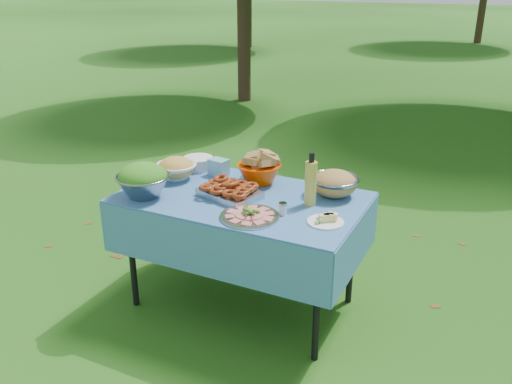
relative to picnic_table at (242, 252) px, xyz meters
The scene contains 14 objects.
ground 0.38m from the picnic_table, ahead, with size 80.00×80.00×0.00m, color #13370A.
picnic_table is the anchor object (origin of this frame).
salad_bowl 0.77m from the picnic_table, 154.08° to the right, with size 0.32×0.32×0.21m, color gray, non-canonical shape.
pasta_bowl_white 0.70m from the picnic_table, behind, with size 0.26×0.26×0.15m, color white, non-canonical shape.
plate_stack 0.73m from the picnic_table, 147.80° to the left, with size 0.21×0.21×0.08m, color white.
wipes_box 0.60m from the picnic_table, 139.30° to the left, with size 0.12×0.09×0.11m, color #7DB8CA.
sanitizer_bottle 0.61m from the picnic_table, 105.70° to the left, with size 0.06×0.06×0.16m, color #F798C0.
bread_bowl 0.54m from the picnic_table, 91.32° to the left, with size 0.29×0.29×0.19m, color #E94100, non-canonical shape.
pasta_bowl_steel 0.73m from the picnic_table, 28.19° to the left, with size 0.30×0.30×0.16m, color gray, non-canonical shape.
fried_tray 0.43m from the picnic_table, 148.28° to the right, with size 0.35×0.25×0.08m, color #AAABAF.
charcuterie_platter 0.52m from the picnic_table, 54.27° to the right, with size 0.33×0.33×0.08m, color #B2B4BB.
oil_bottle 0.68m from the picnic_table, ahead, with size 0.07×0.07×0.32m, color gold.
cheese_plate 0.72m from the picnic_table, 12.95° to the right, with size 0.20×0.20×0.05m, color white.
shaker 0.55m from the picnic_table, 22.77° to the right, with size 0.05×0.05×0.07m, color silver.
Camera 1 is at (1.41, -2.69, 2.02)m, focal length 38.00 mm.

